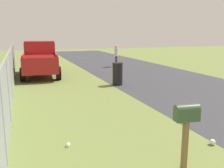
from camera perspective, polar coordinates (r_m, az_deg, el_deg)
name	(u,v)px	position (r m, az deg, el deg)	size (l,w,h in m)	color
mailbox	(187,118)	(4.96, 16.46, -7.37)	(0.25, 0.48, 1.30)	brown
pickup_truck	(40,58)	(16.04, -15.89, 5.74)	(4.94, 2.45, 2.09)	maroon
trash_bin	(118,74)	(12.65, 1.27, 2.31)	(0.52, 0.52, 1.13)	black
pedestrian	(116,54)	(19.58, 0.97, 6.71)	(0.49, 0.30, 1.65)	#4C4238
fence_section	(9,80)	(9.24, -22.14, 0.90)	(18.90, 0.07, 1.91)	#9EA3A8
litter_cup_midfield_b	(68,145)	(6.11, -9.90, -13.35)	(0.08, 0.08, 0.10)	white
litter_bag_by_mailbox	(212,142)	(6.53, 21.71, -12.07)	(0.14, 0.14, 0.14)	silver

